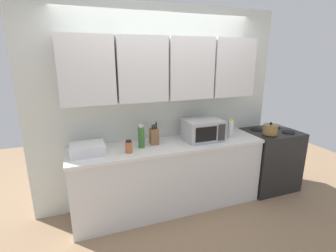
{
  "coord_description": "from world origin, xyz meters",
  "views": [
    {
      "loc": [
        -1.06,
        -3.1,
        1.97
      ],
      "look_at": [
        0.0,
        -0.25,
        1.12
      ],
      "focal_mm": 26.69,
      "sensor_mm": 36.0,
      "label": 1
    }
  ],
  "objects_px": {
    "knife_block": "(154,136)",
    "bottle_clear_tall": "(231,129)",
    "microwave": "(203,130)",
    "bottle_amber_vinegar": "(231,127)",
    "bottle_green_oil": "(141,137)",
    "dish_rack": "(88,149)",
    "bottle_spice_jar": "(129,147)",
    "stove_range": "(269,159)",
    "kettle": "(270,129)"
  },
  "relations": [
    {
      "from": "knife_block",
      "to": "bottle_clear_tall",
      "type": "distance_m",
      "value": 1.06
    },
    {
      "from": "microwave",
      "to": "bottle_amber_vinegar",
      "type": "relative_size",
      "value": 2.46
    },
    {
      "from": "bottle_green_oil",
      "to": "dish_rack",
      "type": "bearing_deg",
      "value": 179.26
    },
    {
      "from": "microwave",
      "to": "knife_block",
      "type": "distance_m",
      "value": 0.65
    },
    {
      "from": "bottle_spice_jar",
      "to": "bottle_green_oil",
      "type": "height_order",
      "value": "bottle_green_oil"
    },
    {
      "from": "stove_range",
      "to": "bottle_amber_vinegar",
      "type": "distance_m",
      "value": 0.84
    },
    {
      "from": "knife_block",
      "to": "bottle_spice_jar",
      "type": "relative_size",
      "value": 1.94
    },
    {
      "from": "kettle",
      "to": "bottle_green_oil",
      "type": "xyz_separation_m",
      "value": [
        -1.82,
        0.15,
        0.05
      ]
    },
    {
      "from": "microwave",
      "to": "bottle_clear_tall",
      "type": "bearing_deg",
      "value": -5.25
    },
    {
      "from": "microwave",
      "to": "bottle_amber_vinegar",
      "type": "distance_m",
      "value": 0.56
    },
    {
      "from": "bottle_amber_vinegar",
      "to": "stove_range",
      "type": "bearing_deg",
      "value": -13.2
    },
    {
      "from": "bottle_amber_vinegar",
      "to": "bottle_green_oil",
      "type": "distance_m",
      "value": 1.37
    },
    {
      "from": "bottle_clear_tall",
      "to": "bottle_green_oil",
      "type": "distance_m",
      "value": 1.24
    },
    {
      "from": "dish_rack",
      "to": "bottle_green_oil",
      "type": "xyz_separation_m",
      "value": [
        0.63,
        -0.01,
        0.07
      ]
    },
    {
      "from": "kettle",
      "to": "knife_block",
      "type": "distance_m",
      "value": 1.65
    },
    {
      "from": "bottle_spice_jar",
      "to": "kettle",
      "type": "bearing_deg",
      "value": -1.1
    },
    {
      "from": "microwave",
      "to": "dish_rack",
      "type": "xyz_separation_m",
      "value": [
        -1.45,
        0.02,
        -0.08
      ]
    },
    {
      "from": "kettle",
      "to": "bottle_spice_jar",
      "type": "relative_size",
      "value": 1.37
    },
    {
      "from": "kettle",
      "to": "dish_rack",
      "type": "bearing_deg",
      "value": 176.26
    },
    {
      "from": "stove_range",
      "to": "dish_rack",
      "type": "xyz_separation_m",
      "value": [
        -2.62,
        0.02,
        0.51
      ]
    },
    {
      "from": "bottle_amber_vinegar",
      "to": "kettle",
      "type": "bearing_deg",
      "value": -32.1
    },
    {
      "from": "kettle",
      "to": "knife_block",
      "type": "bearing_deg",
      "value": 172.46
    },
    {
      "from": "kettle",
      "to": "bottle_amber_vinegar",
      "type": "bearing_deg",
      "value": 147.9
    },
    {
      "from": "microwave",
      "to": "bottle_clear_tall",
      "type": "xyz_separation_m",
      "value": [
        0.41,
        -0.04,
        -0.02
      ]
    },
    {
      "from": "bottle_amber_vinegar",
      "to": "bottle_clear_tall",
      "type": "bearing_deg",
      "value": -124.24
    },
    {
      "from": "dish_rack",
      "to": "bottle_amber_vinegar",
      "type": "xyz_separation_m",
      "value": [
        1.99,
        0.13,
        0.03
      ]
    },
    {
      "from": "knife_block",
      "to": "microwave",
      "type": "bearing_deg",
      "value": -6.82
    },
    {
      "from": "microwave",
      "to": "bottle_amber_vinegar",
      "type": "xyz_separation_m",
      "value": [
        0.53,
        0.15,
        -0.05
      ]
    },
    {
      "from": "stove_range",
      "to": "knife_block",
      "type": "relative_size",
      "value": 3.2
    },
    {
      "from": "bottle_amber_vinegar",
      "to": "knife_block",
      "type": "bearing_deg",
      "value": -176.58
    },
    {
      "from": "dish_rack",
      "to": "bottle_clear_tall",
      "type": "distance_m",
      "value": 1.86
    },
    {
      "from": "knife_block",
      "to": "bottle_spice_jar",
      "type": "bearing_deg",
      "value": -153.69
    },
    {
      "from": "stove_range",
      "to": "microwave",
      "type": "distance_m",
      "value": 1.3
    },
    {
      "from": "microwave",
      "to": "dish_rack",
      "type": "distance_m",
      "value": 1.46
    },
    {
      "from": "kettle",
      "to": "bottle_green_oil",
      "type": "relative_size",
      "value": 0.71
    },
    {
      "from": "bottle_clear_tall",
      "to": "microwave",
      "type": "bearing_deg",
      "value": 174.75
    },
    {
      "from": "stove_range",
      "to": "bottle_green_oil",
      "type": "distance_m",
      "value": 2.07
    },
    {
      "from": "bottle_green_oil",
      "to": "kettle",
      "type": "bearing_deg",
      "value": -4.77
    },
    {
      "from": "stove_range",
      "to": "kettle",
      "type": "height_order",
      "value": "kettle"
    },
    {
      "from": "bottle_amber_vinegar",
      "to": "microwave",
      "type": "bearing_deg",
      "value": -164.54
    },
    {
      "from": "bottle_green_oil",
      "to": "knife_block",
      "type": "bearing_deg",
      "value": 19.52
    },
    {
      "from": "microwave",
      "to": "dish_rack",
      "type": "relative_size",
      "value": 1.26
    },
    {
      "from": "dish_rack",
      "to": "kettle",
      "type": "bearing_deg",
      "value": -3.74
    },
    {
      "from": "kettle",
      "to": "bottle_green_oil",
      "type": "distance_m",
      "value": 1.83
    },
    {
      "from": "knife_block",
      "to": "bottle_spice_jar",
      "type": "distance_m",
      "value": 0.4
    },
    {
      "from": "microwave",
      "to": "bottle_clear_tall",
      "type": "distance_m",
      "value": 0.41
    },
    {
      "from": "kettle",
      "to": "bottle_clear_tall",
      "type": "bearing_deg",
      "value": 170.08
    },
    {
      "from": "kettle",
      "to": "microwave",
      "type": "distance_m",
      "value": 1.0
    },
    {
      "from": "dish_rack",
      "to": "knife_block",
      "type": "xyz_separation_m",
      "value": [
        0.81,
        0.06,
        0.04
      ]
    },
    {
      "from": "dish_rack",
      "to": "bottle_clear_tall",
      "type": "xyz_separation_m",
      "value": [
        1.86,
        -0.06,
        0.06
      ]
    }
  ]
}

